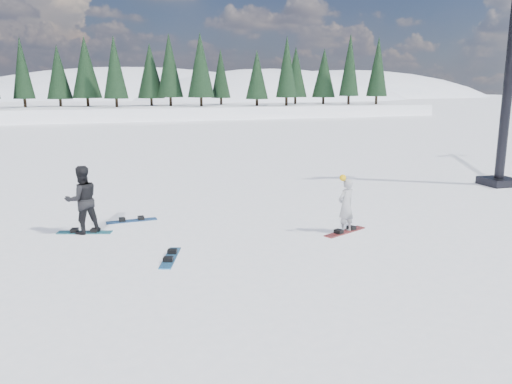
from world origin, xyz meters
The scene contains 9 objects.
ground centered at (0.00, 0.00, 0.00)m, with size 420.00×420.00×0.00m, color white.
alpine_backdrop centered at (-11.72, 189.17, -13.97)m, with size 412.50×227.00×53.20m.
lift_tower centered at (12.45, 3.52, 3.39)m, with size 2.30×1.32×8.32m.
snowboarder_woman centered at (2.99, -0.37, 0.78)m, with size 0.65×0.54×1.68m.
snowboarder_man centered at (-3.90, 2.06, 0.95)m, with size 0.92×0.72×1.90m, color black.
snowboard_woman centered at (2.99, -0.37, 0.01)m, with size 1.50×0.28×0.03m, color maroon.
snowboard_man centered at (-3.90, 2.06, 0.01)m, with size 1.50×0.28×0.03m, color #187384.
snowboard_loose_c centered at (-2.52, 2.88, 0.01)m, with size 1.50×0.28×0.03m, color #1A4F92.
snowboard_loose_a centered at (-2.02, -0.87, 0.01)m, with size 1.50×0.28×0.03m, color #1C639E.
Camera 1 is at (-3.94, -12.19, 4.00)m, focal length 35.00 mm.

